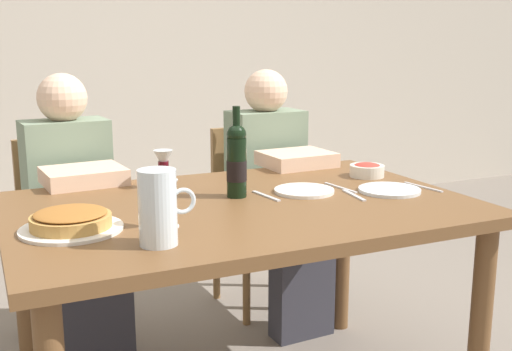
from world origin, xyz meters
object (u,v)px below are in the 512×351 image
at_px(diner_right, 278,190).
at_px(dining_table, 242,230).
at_px(dinner_plate_right_setting, 389,190).
at_px(wine_glass_right_diner, 167,194).
at_px(wine_glass_left_diner, 163,161).
at_px(water_pitcher, 158,212).
at_px(chair_left, 65,224).
at_px(chair_right, 254,204).
at_px(diner_left, 76,211).
at_px(dinner_plate_left_setting, 304,191).
at_px(salad_bowl, 367,169).
at_px(wine_bottle, 237,160).
at_px(baked_tart, 71,221).

bearing_deg(diner_right, dining_table, 51.85).
bearing_deg(diner_right, dinner_plate_right_setting, 93.85).
xyz_separation_m(dining_table, wine_glass_right_diner, (-0.30, -0.16, 0.19)).
relative_size(wine_glass_left_diner, dinner_plate_right_setting, 0.63).
xyz_separation_m(water_pitcher, dinner_plate_right_setting, (0.91, 0.23, -0.08)).
xyz_separation_m(chair_left, chair_right, (0.90, -0.03, 0.00)).
height_order(chair_left, diner_left, diner_left).
relative_size(dinner_plate_left_setting, dinner_plate_right_setting, 0.97).
height_order(dinner_plate_left_setting, chair_left, chair_left).
bearing_deg(dining_table, dinner_plate_left_setting, 9.58).
bearing_deg(salad_bowl, dining_table, -164.11).
distance_m(dining_table, dinner_plate_right_setting, 0.56).
bearing_deg(wine_glass_right_diner, dinner_plate_right_setting, 6.19).
height_order(wine_bottle, chair_right, wine_bottle).
height_order(dinner_plate_right_setting, chair_left, chair_left).
bearing_deg(dinner_plate_right_setting, diner_left, 142.79).
distance_m(dinner_plate_right_setting, chair_right, 1.00).
xyz_separation_m(water_pitcher, salad_bowl, (0.98, 0.48, -0.06)).
relative_size(baked_tart, salad_bowl, 2.13).
bearing_deg(dining_table, salad_bowl, 15.89).
relative_size(salad_bowl, wine_glass_right_diner, 0.97).
distance_m(dinner_plate_right_setting, chair_left, 1.43).
bearing_deg(wine_bottle, diner_left, 128.01).
height_order(baked_tart, diner_left, diner_left).
height_order(wine_glass_right_diner, chair_right, wine_glass_right_diner).
bearing_deg(wine_glass_right_diner, diner_right, 46.95).
bearing_deg(dinner_plate_right_setting, diner_right, 96.79).
bearing_deg(chair_right, dinner_plate_right_setting, 92.78).
height_order(dinner_plate_right_setting, chair_right, chair_right).
distance_m(wine_bottle, baked_tart, 0.61).
bearing_deg(water_pitcher, dinner_plate_left_setting, 29.26).
height_order(dining_table, dinner_plate_left_setting, dinner_plate_left_setting).
bearing_deg(salad_bowl, baked_tart, -167.54).
xyz_separation_m(dining_table, chair_left, (-0.46, 0.91, -0.17)).
bearing_deg(diner_left, wine_bottle, 123.16).
relative_size(salad_bowl, chair_right, 0.16).
bearing_deg(wine_glass_left_diner, diner_left, 127.36).
xyz_separation_m(salad_bowl, dinner_plate_left_setting, (-0.35, -0.13, -0.02)).
bearing_deg(wine_bottle, chair_left, 120.03).
relative_size(dinner_plate_left_setting, diner_left, 0.18).
distance_m(wine_glass_left_diner, dinner_plate_left_setting, 0.52).
distance_m(wine_bottle, wine_glass_right_diner, 0.41).
relative_size(wine_glass_right_diner, chair_left, 0.16).
relative_size(dinner_plate_right_setting, diner_left, 0.19).
bearing_deg(salad_bowl, diner_left, 154.76).
height_order(baked_tart, dinner_plate_right_setting, baked_tart).
height_order(dinner_plate_left_setting, diner_left, diner_left).
bearing_deg(dining_table, chair_right, 63.19).
xyz_separation_m(wine_bottle, wine_glass_left_diner, (-0.19, 0.23, -0.03)).
height_order(dining_table, wine_bottle, wine_bottle).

